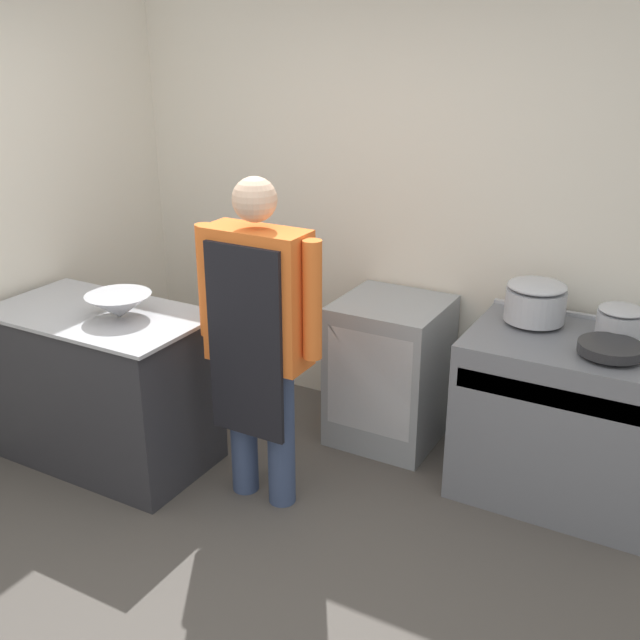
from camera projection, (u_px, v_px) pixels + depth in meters
name	position (u px, v px, depth m)	size (l,w,h in m)	color
ground_plane	(184.00, 599.00, 3.24)	(14.00, 14.00, 0.00)	#4C4742
wall_back	(390.00, 202.00, 4.43)	(8.00, 0.05, 2.70)	silver
wall_left	(38.00, 204.00, 4.37)	(0.05, 8.00, 2.70)	silver
prep_counter	(106.00, 387.00, 4.17)	(1.20, 0.68, 0.89)	#2D2D33
stove	(561.00, 417.00, 3.86)	(0.99, 0.72, 0.89)	slate
fridge_unit	(390.00, 371.00, 4.39)	(0.60, 0.60, 0.86)	#93999E
person_cook	(258.00, 325.00, 3.62)	(0.69, 0.24, 1.69)	#38476B
mixing_bowl	(119.00, 306.00, 3.91)	(0.35, 0.35, 0.13)	#B2B5BC
stock_pot	(536.00, 300.00, 3.86)	(0.31, 0.31, 0.21)	#B2B5BC
saute_pan	(610.00, 348.00, 3.50)	(0.30, 0.30, 0.05)	#262628
sauce_pot	(621.00, 320.00, 3.68)	(0.23, 0.23, 0.15)	#B2B5BC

